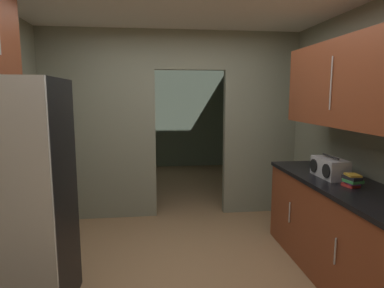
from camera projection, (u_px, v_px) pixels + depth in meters
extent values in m
plane|color=#93704C|center=(187.00, 283.00, 3.00)|extent=(20.00, 20.00, 0.00)
cube|color=silver|center=(181.00, 1.00, 3.15)|extent=(3.90, 7.58, 0.06)
cube|color=gray|center=(100.00, 126.00, 4.45)|extent=(1.50, 0.12, 2.56)
cube|color=gray|center=(259.00, 125.00, 4.72)|extent=(1.03, 0.12, 2.56)
cube|color=gray|center=(190.00, 50.00, 4.45)|extent=(0.97, 0.12, 0.52)
cube|color=slate|center=(165.00, 113.00, 7.78)|extent=(3.50, 0.10, 2.56)
cube|color=slate|center=(74.00, 118.00, 5.97)|extent=(0.10, 3.27, 2.56)
cube|color=slate|center=(255.00, 117.00, 6.38)|extent=(0.10, 3.27, 2.56)
cube|color=black|center=(14.00, 200.00, 2.49)|extent=(0.78, 0.69, 1.82)
cube|color=brown|center=(340.00, 232.00, 3.06)|extent=(0.60, 1.99, 0.87)
cube|color=black|center=(344.00, 185.00, 2.99)|extent=(0.64, 1.99, 0.04)
cylinder|color=#B7BABC|center=(335.00, 251.00, 2.59)|extent=(0.01, 0.01, 0.22)
cylinder|color=#B7BABC|center=(289.00, 212.00, 3.45)|extent=(0.01, 0.01, 0.22)
cube|color=brown|center=(351.00, 83.00, 2.86)|extent=(0.34, 1.79, 0.76)
cylinder|color=#B7BABC|center=(331.00, 83.00, 2.84)|extent=(0.01, 0.01, 0.46)
cube|color=#B2B2B7|center=(330.00, 168.00, 3.17)|extent=(0.20, 0.40, 0.19)
cylinder|color=#262626|center=(331.00, 156.00, 3.15)|extent=(0.02, 0.28, 0.02)
cylinder|color=black|center=(326.00, 171.00, 3.04)|extent=(0.01, 0.13, 0.13)
cylinder|color=black|center=(314.00, 166.00, 3.27)|extent=(0.01, 0.13, 0.13)
cube|color=red|center=(351.00, 185.00, 2.85)|extent=(0.12, 0.14, 0.03)
cube|color=#8C3893|center=(352.00, 183.00, 2.85)|extent=(0.10, 0.14, 0.01)
cube|color=#388C47|center=(353.00, 181.00, 2.83)|extent=(0.14, 0.15, 0.03)
cube|color=black|center=(352.00, 178.00, 2.83)|extent=(0.11, 0.16, 0.03)
cube|color=gold|center=(353.00, 175.00, 2.84)|extent=(0.11, 0.14, 0.02)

